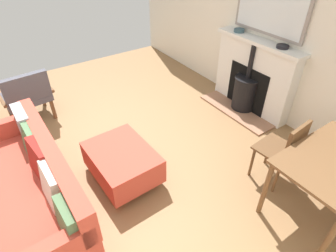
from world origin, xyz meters
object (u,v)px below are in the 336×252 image
Objects in this scene: mantel_bowl_far at (283,46)px; sofa at (28,188)px; ottoman at (122,162)px; armchair_accent at (27,94)px; dining_table at (336,168)px; mantel_bowl_near at (239,30)px; fireplace at (251,80)px; dining_chair_near_fireplace at (285,148)px.

mantel_bowl_far is 0.08× the size of sofa.
sofa reaches higher than ottoman.
armchair_accent reaches higher than sofa.
ottoman is 0.80× the size of dining_table.
mantel_bowl_far is at bearing 176.67° from sofa.
mantel_bowl_far reaches higher than dining_table.
mantel_bowl_near is 0.18× the size of ottoman.
fireplace is 2.35m from ottoman.
mantel_bowl_near is at bearing -90.00° from mantel_bowl_far.
mantel_bowl_near is 0.08× the size of sofa.
dining_table is (0.91, 1.80, 0.15)m from fireplace.
dining_chair_near_fireplace is at bearing 54.91° from fireplace.
mantel_bowl_far reaches higher than ottoman.
sofa is 1.77m from armchair_accent.
ottoman is at bearing 108.02° from armchair_accent.
mantel_bowl_near is at bearing -112.92° from dining_table.
dining_table is at bearing 120.90° from armchair_accent.
fireplace is 0.74m from mantel_bowl_far.
dining_chair_near_fireplace is (-2.01, 2.83, 0.05)m from armchair_accent.
mantel_bowl_near is at bearing -170.10° from sofa.
mantel_bowl_far is 0.19× the size of dining_chair_near_fireplace.
sofa is 2.63m from dining_chair_near_fireplace.
mantel_bowl_far reaches higher than armchair_accent.
armchair_accent is 3.90m from dining_table.
sofa reaches higher than dining_table.
sofa is at bearing -3.33° from mantel_bowl_far.
mantel_bowl_near reaches higher than sofa.
armchair_accent is at bearing -54.66° from dining_chair_near_fireplace.
armchair_accent is 0.76× the size of dining_table.
ottoman is at bearing 15.53° from mantel_bowl_near.
fireplace is 2.02m from dining_table.
sofa is at bearing 77.70° from armchair_accent.
sofa is 2.29× the size of dining_chair_near_fireplace.
mantel_bowl_far is at bearing 146.83° from armchair_accent.
ottoman is 1.78m from dining_chair_near_fireplace.
dining_table is at bearing 89.18° from dining_chair_near_fireplace.
armchair_accent is 3.47m from dining_chair_near_fireplace.
ottoman is 1.02× the size of dining_chair_near_fireplace.
fireplace is 3.29m from sofa.
mantel_bowl_near reaches higher than ottoman.
mantel_bowl_far reaches higher than fireplace.
dining_table is at bearing 63.11° from fireplace.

